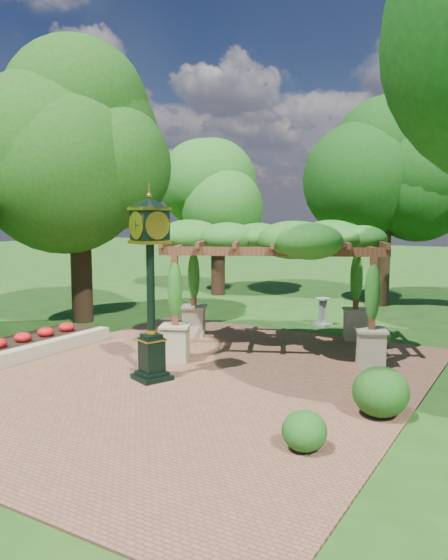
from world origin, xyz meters
The scene contains 13 objects.
ground centered at (0.00, 0.00, 0.00)m, with size 120.00×120.00×0.00m, color #1E4714.
brick_plaza centered at (0.00, 1.00, 0.02)m, with size 10.00×12.00×0.04m, color brown.
border_wall centered at (-4.60, 0.50, 0.20)m, with size 0.35×5.00×0.40m, color #C6B793.
flower_bed centered at (-5.50, 0.50, 0.18)m, with size 1.50×5.00×0.36m, color red.
pedestal_clock centered at (-0.71, 0.40, 2.58)m, with size 1.10×1.10×4.31m.
pergola centered at (0.46, 4.43, 3.01)m, with size 6.79×5.71×3.66m.
sundial centered at (0.45, 8.47, 0.43)m, with size 0.63×0.63×0.97m.
shrub_front centered at (3.84, -1.41, 0.37)m, with size 0.74×0.74×0.67m, color #1B5217.
shrub_mid centered at (4.50, 0.75, 0.52)m, with size 1.07×1.07×0.96m, color #1A4814.
shrub_back centered at (3.00, 6.21, 0.35)m, with size 0.69×0.69×0.62m, color #25671D.
tree_west_near centered at (-7.28, 4.74, 6.28)m, with size 5.27×5.27×9.13m.
tree_west_far centered at (-6.54, 12.96, 5.00)m, with size 4.16×4.16×7.30m.
tree_north centered at (1.00, 13.87, 6.07)m, with size 4.76×4.76×8.85m.
Camera 1 is at (7.05, -9.37, 3.87)m, focal length 35.00 mm.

